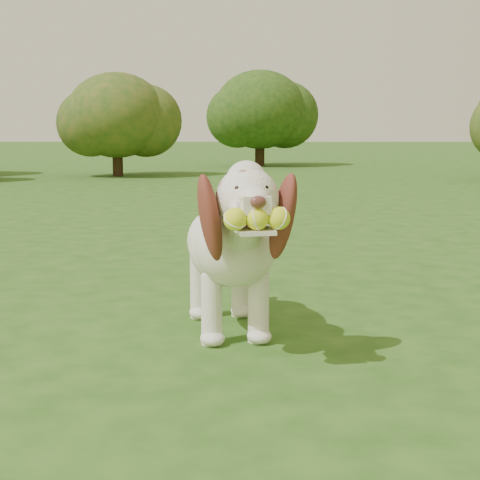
{
  "coord_description": "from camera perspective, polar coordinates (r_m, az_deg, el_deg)",
  "views": [
    {
      "loc": [
        0.29,
        -3.61,
        0.9
      ],
      "look_at": [
        0.22,
        -0.74,
        0.46
      ],
      "focal_mm": 55.0,
      "sensor_mm": 36.0,
      "label": 1
    }
  ],
  "objects": [
    {
      "name": "shrub_i",
      "position": [
        16.92,
        1.56,
        10.07
      ],
      "size": [
        2.09,
        2.09,
        2.17
      ],
      "color": "#382314",
      "rests_on": "ground"
    },
    {
      "name": "ground",
      "position": [
        3.73,
        -3.14,
        -5.16
      ],
      "size": [
        80.0,
        80.0,
        0.0
      ],
      "primitive_type": "plane",
      "color": "#234B15",
      "rests_on": "ground"
    },
    {
      "name": "dog",
      "position": [
        3.15,
        -0.74,
        -0.11
      ],
      "size": [
        0.54,
        1.19,
        0.78
      ],
      "rotation": [
        0.0,
        0.0,
        0.19
      ],
      "color": "white",
      "rests_on": "ground"
    },
    {
      "name": "shrub_b",
      "position": [
        13.58,
        -9.56,
        9.51
      ],
      "size": [
        1.8,
        1.8,
        1.86
      ],
      "color": "#382314",
      "rests_on": "ground"
    }
  ]
}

